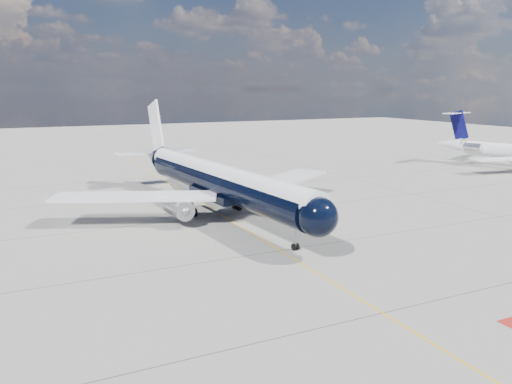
% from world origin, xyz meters
% --- Properties ---
extents(ground, '(320.00, 320.00, 0.00)m').
position_xyz_m(ground, '(0.00, 30.00, 0.00)').
color(ground, gray).
rests_on(ground, ground).
extents(taxiway_centerline, '(0.16, 160.00, 0.01)m').
position_xyz_m(taxiway_centerline, '(0.00, 25.00, 0.00)').
color(taxiway_centerline, '#F1A30C').
rests_on(taxiway_centerline, ground).
extents(main_airliner, '(38.56, 47.13, 13.61)m').
position_xyz_m(main_airliner, '(-0.22, 26.64, 4.22)').
color(main_airliner, black).
rests_on(main_airliner, ground).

